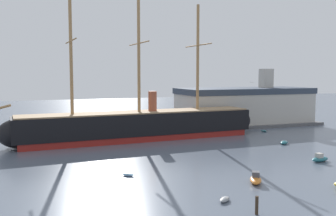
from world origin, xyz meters
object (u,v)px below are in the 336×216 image
at_px(tall_ship, 139,125).
at_px(motorboat_mid_right, 320,159).
at_px(dinghy_foreground_left, 225,199).
at_px(dinghy_mid_left, 128,175).
at_px(sailboat_far_left, 44,143).
at_px(mooring_piling_nearest, 257,205).
at_px(seagull_in_flight, 252,82).
at_px(dinghy_alongside_stern, 284,142).
at_px(dinghy_far_right, 264,131).
at_px(motorboat_distant_centre, 163,130).
at_px(dockside_warehouse_right, 245,106).
at_px(motorboat_near_centre, 256,179).

relative_size(tall_ship, motorboat_mid_right, 17.75).
xyz_separation_m(dinghy_foreground_left, dinghy_mid_left, (-7.75, 14.91, -0.04)).
height_order(dinghy_mid_left, motorboat_mid_right, motorboat_mid_right).
xyz_separation_m(dinghy_mid_left, sailboat_far_left, (-10.28, 29.95, 0.26)).
bearing_deg(mooring_piling_nearest, seagull_in_flight, 57.70).
xyz_separation_m(dinghy_alongside_stern, seagull_in_flight, (-10.41, -2.84, 13.02)).
relative_size(dinghy_far_right, motorboat_distant_centre, 0.58).
height_order(motorboat_mid_right, seagull_in_flight, seagull_in_flight).
bearing_deg(seagull_in_flight, dinghy_alongside_stern, 15.27).
relative_size(sailboat_far_left, dockside_warehouse_right, 0.13).
xyz_separation_m(sailboat_far_left, dinghy_far_right, (54.45, -1.26, -0.25)).
xyz_separation_m(mooring_piling_nearest, seagull_in_flight, (18.62, 29.46, 12.37)).
xyz_separation_m(tall_ship, dinghy_foreground_left, (-2.69, -43.87, -3.17)).
height_order(dinghy_foreground_left, motorboat_near_centre, motorboat_near_centre).
distance_m(motorboat_mid_right, dinghy_alongside_stern, 16.26).
xyz_separation_m(dinghy_foreground_left, motorboat_mid_right, (25.38, 11.92, 0.27)).
bearing_deg(tall_ship, dinghy_mid_left, -109.84).
xyz_separation_m(dinghy_mid_left, dockside_warehouse_right, (47.11, 42.48, 5.22)).
xyz_separation_m(dinghy_foreground_left, motorboat_near_centre, (7.77, 5.12, 0.29)).
bearing_deg(dockside_warehouse_right, dinghy_far_right, -102.06).
relative_size(motorboat_distant_centre, dockside_warehouse_right, 0.08).
relative_size(dinghy_mid_left, dockside_warehouse_right, 0.04).
distance_m(motorboat_near_centre, dinghy_alongside_stern, 31.62).
height_order(tall_ship, dockside_warehouse_right, tall_ship).
height_order(dinghy_foreground_left, seagull_in_flight, seagull_in_flight).
xyz_separation_m(dinghy_mid_left, seagull_in_flight, (27.50, 9.70, 13.16)).
bearing_deg(motorboat_near_centre, tall_ship, 97.47).
bearing_deg(motorboat_distant_centre, seagull_in_flight, -73.90).
bearing_deg(dinghy_far_right, dinghy_mid_left, -146.99).
relative_size(tall_ship, seagull_in_flight, 74.01).
relative_size(motorboat_near_centre, sailboat_far_left, 0.69).
bearing_deg(tall_ship, sailboat_far_left, 177.25).
distance_m(motorboat_mid_right, motorboat_distant_centre, 43.07).
bearing_deg(mooring_piling_nearest, motorboat_near_centre, 56.31).
relative_size(motorboat_near_centre, motorboat_distant_centre, 1.14).
relative_size(motorboat_near_centre, dockside_warehouse_right, 0.09).
bearing_deg(dinghy_foreground_left, seagull_in_flight, 51.26).
bearing_deg(sailboat_far_left, dockside_warehouse_right, 12.32).
xyz_separation_m(motorboat_near_centre, motorboat_mid_right, (17.60, 6.79, -0.02)).
relative_size(tall_ship, sailboat_far_left, 11.49).
relative_size(dinghy_foreground_left, motorboat_mid_right, 0.61).
xyz_separation_m(tall_ship, dockside_warehouse_right, (36.66, 13.53, 2.01)).
bearing_deg(dinghy_mid_left, mooring_piling_nearest, -65.81).
bearing_deg(dinghy_alongside_stern, mooring_piling_nearest, -131.94).
distance_m(dinghy_alongside_stern, seagull_in_flight, 16.91).
height_order(tall_ship, mooring_piling_nearest, tall_ship).
relative_size(tall_ship, motorboat_near_centre, 16.63).
bearing_deg(dinghy_far_right, motorboat_distant_centre, 159.78).
relative_size(dinghy_alongside_stern, motorboat_distant_centre, 0.91).
distance_m(motorboat_near_centre, motorboat_mid_right, 18.87).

